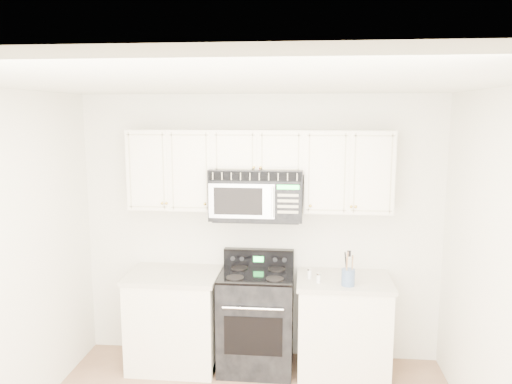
# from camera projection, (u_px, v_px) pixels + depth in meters

# --- Properties ---
(room) EXTENTS (3.51, 3.51, 2.61)m
(room) POSITION_uv_depth(u_px,v_px,m) (236.00, 291.00, 3.18)
(room) COLOR #9E785A
(room) RESTS_ON ground
(base_cabinet_left) EXTENTS (0.86, 0.65, 0.92)m
(base_cabinet_left) POSITION_uv_depth(u_px,v_px,m) (175.00, 322.00, 4.81)
(base_cabinet_left) COLOR white
(base_cabinet_left) RESTS_ON ground
(base_cabinet_right) EXTENTS (0.86, 0.65, 0.92)m
(base_cabinet_right) POSITION_uv_depth(u_px,v_px,m) (343.00, 329.00, 4.66)
(base_cabinet_right) COLOR white
(base_cabinet_right) RESTS_ON ground
(range) EXTENTS (0.69, 0.63, 1.10)m
(range) POSITION_uv_depth(u_px,v_px,m) (256.00, 319.00, 4.75)
(range) COLOR black
(range) RESTS_ON ground
(upper_cabinets) EXTENTS (2.44, 0.37, 0.75)m
(upper_cabinets) POSITION_uv_depth(u_px,v_px,m) (259.00, 166.00, 4.64)
(upper_cabinets) COLOR white
(upper_cabinets) RESTS_ON ground
(microwave) EXTENTS (0.85, 0.47, 0.47)m
(microwave) POSITION_uv_depth(u_px,v_px,m) (257.00, 193.00, 4.63)
(microwave) COLOR black
(microwave) RESTS_ON ground
(utensil_crock) EXTENTS (0.12, 0.12, 0.31)m
(utensil_crock) POSITION_uv_depth(u_px,v_px,m) (348.00, 277.00, 4.38)
(utensil_crock) COLOR #55749D
(utensil_crock) RESTS_ON base_cabinet_right
(shaker_salt) EXTENTS (0.04, 0.04, 0.09)m
(shaker_salt) POSITION_uv_depth(u_px,v_px,m) (318.00, 278.00, 4.45)
(shaker_salt) COLOR white
(shaker_salt) RESTS_ON base_cabinet_right
(shaker_pepper) EXTENTS (0.04, 0.04, 0.09)m
(shaker_pepper) POSITION_uv_depth(u_px,v_px,m) (310.00, 274.00, 4.57)
(shaker_pepper) COLOR white
(shaker_pepper) RESTS_ON base_cabinet_right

